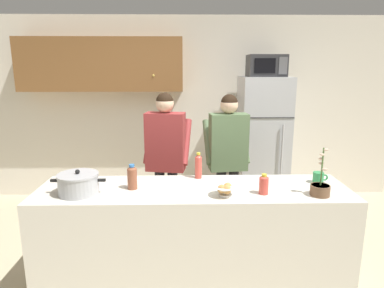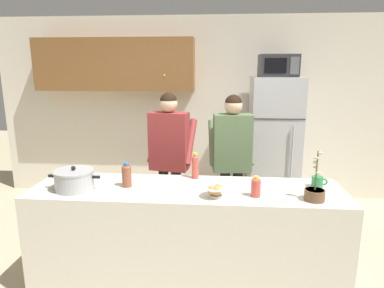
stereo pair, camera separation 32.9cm
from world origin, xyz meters
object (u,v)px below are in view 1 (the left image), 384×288
person_by_sink (228,150)px  coffee_mug (319,178)px  microwave (266,66)px  cooking_pot (78,184)px  refrigerator (262,143)px  person_near_pot (166,150)px  bottle_far_corner (132,177)px  bread_bowl (225,190)px  potted_orchid (320,188)px  bottle_near_edge (198,166)px  bottle_mid_counter (264,184)px

person_by_sink → coffee_mug: 1.09m
microwave → cooking_pot: size_ratio=1.11×
refrigerator → microwave: (0.00, -0.02, 1.03)m
person_near_pot → coffee_mug: size_ratio=12.52×
bottle_far_corner → bread_bowl: bearing=-13.6°
person_near_pot → bread_bowl: (0.52, -1.10, -0.05)m
refrigerator → person_by_sink: 1.07m
potted_orchid → bottle_far_corner: bearing=173.1°
bottle_near_edge → cooking_pot: bearing=-159.1°
refrigerator → bottle_mid_counter: size_ratio=10.79×
person_by_sink → bread_bowl: size_ratio=8.66×
microwave → cooking_pot: microwave is taller
person_near_pot → cooking_pot: bearing=-121.7°
microwave → bottle_mid_counter: microwave is taller
cooking_pot → person_near_pot: bearing=58.3°
person_by_sink → bottle_mid_counter: bearing=-82.4°
bread_bowl → microwave: bearing=69.6°
person_near_pot → person_by_sink: person_near_pot is taller
person_near_pot → bottle_far_corner: (-0.23, -0.92, -0.00)m
bottle_near_edge → bread_bowl: bearing=-66.9°
refrigerator → bottle_near_edge: (-0.94, -1.59, 0.15)m
refrigerator → potted_orchid: refrigerator is taller
coffee_mug → bottle_near_edge: size_ratio=0.55×
refrigerator → person_near_pot: size_ratio=1.08×
microwave → bottle_mid_counter: 2.22m
microwave → person_near_pot: bearing=-144.4°
refrigerator → microwave: bearing=-89.9°
bottle_far_corner → coffee_mug: bearing=4.1°
person_near_pot → coffee_mug: person_near_pot is taller
bottle_mid_counter → potted_orchid: size_ratio=0.43×
coffee_mug → potted_orchid: bearing=-109.2°
microwave → person_near_pot: 1.80m
refrigerator → bottle_mid_counter: bearing=-102.5°
refrigerator → cooking_pot: refrigerator is taller
refrigerator → coffee_mug: refrigerator is taller
person_by_sink → bottle_near_edge: size_ratio=6.84×
microwave → person_near_pot: size_ratio=0.29×
refrigerator → bottle_far_corner: 2.39m
potted_orchid → bread_bowl: bearing=-180.0°
cooking_pot → bottle_far_corner: bottle_far_corner is taller
person_by_sink → bottle_far_corner: size_ratio=7.75×
coffee_mug → bottle_near_edge: 1.05m
coffee_mug → potted_orchid: (-0.10, -0.29, 0.02)m
person_by_sink → bread_bowl: 1.16m
bottle_mid_counter → bottle_far_corner: bearing=172.6°
microwave → bottle_near_edge: 2.03m
person_by_sink → bottle_mid_counter: person_by_sink is taller
refrigerator → bottle_far_corner: refrigerator is taller
refrigerator → coffee_mug: size_ratio=13.56×
coffee_mug → bottle_near_edge: bottle_near_edge is taller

